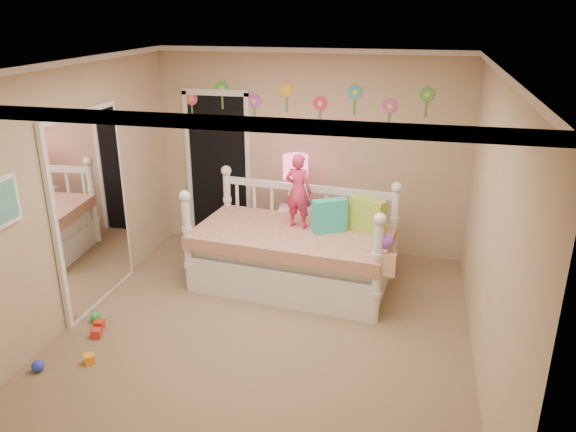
% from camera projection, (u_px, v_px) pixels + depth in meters
% --- Properties ---
extents(floor, '(4.00, 4.50, 0.01)m').
position_uv_depth(floor, '(265.00, 334.00, 5.56)').
color(floor, '#7F684C').
rests_on(floor, ground).
extents(ceiling, '(4.00, 4.50, 0.01)m').
position_uv_depth(ceiling, '(260.00, 66.00, 4.64)').
color(ceiling, white).
rests_on(ceiling, floor).
extents(back_wall, '(4.00, 0.01, 2.60)m').
position_uv_depth(back_wall, '(310.00, 153.00, 7.15)').
color(back_wall, tan).
rests_on(back_wall, floor).
extents(left_wall, '(0.01, 4.50, 2.60)m').
position_uv_depth(left_wall, '(68.00, 196.00, 5.53)').
color(left_wall, tan).
rests_on(left_wall, floor).
extents(right_wall, '(0.01, 4.50, 2.60)m').
position_uv_depth(right_wall, '(492.00, 231.00, 4.68)').
color(right_wall, tan).
rests_on(right_wall, floor).
extents(crown_molding, '(4.00, 4.50, 0.06)m').
position_uv_depth(crown_molding, '(260.00, 70.00, 4.66)').
color(crown_molding, white).
rests_on(crown_molding, ceiling).
extents(daybed, '(2.36, 1.43, 1.22)m').
position_uv_depth(daybed, '(293.00, 236.00, 6.36)').
color(daybed, white).
rests_on(daybed, floor).
extents(pillow_turquoise, '(0.39, 0.31, 0.38)m').
position_uv_depth(pillow_turquoise, '(329.00, 216.00, 6.23)').
color(pillow_turquoise, '#22AEA1').
rests_on(pillow_turquoise, daybed).
extents(pillow_lime, '(0.43, 0.31, 0.38)m').
position_uv_depth(pillow_lime, '(367.00, 215.00, 6.24)').
color(pillow_lime, '#9DC63C').
rests_on(pillow_lime, daybed).
extents(child, '(0.35, 0.27, 0.86)m').
position_uv_depth(child, '(298.00, 191.00, 6.29)').
color(child, '#D22F5B').
rests_on(child, daybed).
extents(nightstand, '(0.45, 0.37, 0.68)m').
position_uv_depth(nightstand, '(295.00, 233.00, 7.14)').
color(nightstand, white).
rests_on(nightstand, floor).
extents(table_lamp, '(0.31, 0.31, 0.68)m').
position_uv_depth(table_lamp, '(295.00, 173.00, 6.86)').
color(table_lamp, '#FA219E').
rests_on(table_lamp, nightstand).
extents(closet_doorway, '(0.90, 0.04, 2.07)m').
position_uv_depth(closet_doorway, '(218.00, 167.00, 7.50)').
color(closet_doorway, black).
rests_on(closet_doorway, back_wall).
extents(flower_decals, '(3.40, 0.02, 0.50)m').
position_uv_depth(flower_decals, '(303.00, 103.00, 6.94)').
color(flower_decals, '#B2668C').
rests_on(flower_decals, back_wall).
extents(mirror_closet, '(0.07, 1.30, 2.10)m').
position_uv_depth(mirror_closet, '(92.00, 210.00, 5.89)').
color(mirror_closet, white).
rests_on(mirror_closet, left_wall).
extents(wall_picture, '(0.05, 0.34, 0.42)m').
position_uv_depth(wall_picture, '(4.00, 202.00, 4.62)').
color(wall_picture, white).
rests_on(wall_picture, left_wall).
extents(hanging_bag, '(0.20, 0.16, 0.36)m').
position_uv_depth(hanging_bag, '(385.00, 256.00, 5.53)').
color(hanging_bag, beige).
rests_on(hanging_bag, daybed).
extents(toy_scatter, '(0.97, 1.39, 0.11)m').
position_uv_depth(toy_scatter, '(66.00, 346.00, 5.27)').
color(toy_scatter, '#996666').
rests_on(toy_scatter, floor).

